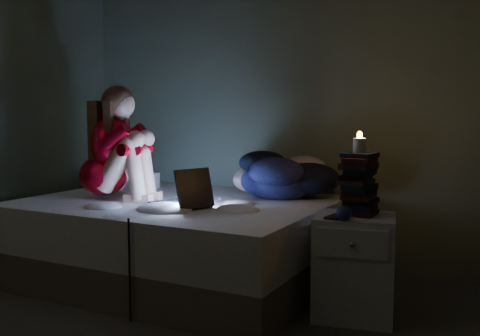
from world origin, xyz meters
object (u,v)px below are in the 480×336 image
Objects in this scene: woman at (103,143)px; phone at (332,216)px; candle at (360,141)px; nightstand at (354,266)px; laptop at (180,186)px; bed at (177,240)px.

phone is (1.64, -0.04, -0.36)m from woman.
nightstand is at bearing -92.30° from candle.
laptop is (0.63, -0.01, -0.26)m from woman.
woman is at bearing -176.40° from candle.
laptop is at bearing 172.01° from nightstand.
laptop is 1.01m from phone.
nightstand is 7.16× the size of candle.
candle reaches higher than bed.
nightstand is at bearing 63.75° from phone.
nightstand is 0.33m from phone.
nightstand reaches higher than bed.
phone reaches higher than bed.
bed is 0.48m from laptop.
woman reaches higher than phone.
laptop reaches higher than phone.
bed is 2.57× the size of woman.
phone is (-0.10, -0.10, 0.29)m from nightstand.
woman is at bearing -159.05° from bed.
laptop reaches higher than bed.
laptop is at bearing -51.15° from bed.
candle is 0.44m from phone.
laptop is at bearing -163.86° from phone.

